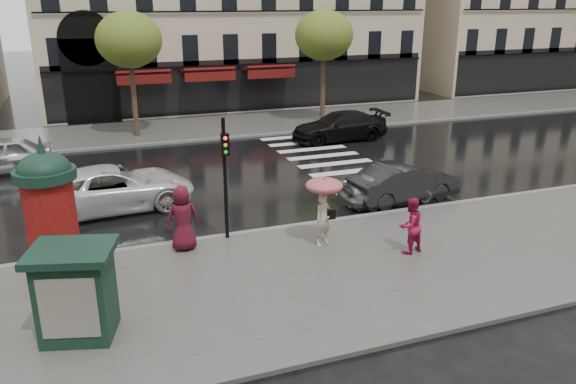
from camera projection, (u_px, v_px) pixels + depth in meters
name	position (u px, v px, depth m)	size (l,w,h in m)	color
ground	(283.00, 275.00, 15.34)	(160.00, 160.00, 0.00)	black
near_sidewalk	(290.00, 282.00, 14.87)	(90.00, 7.00, 0.12)	#474744
far_sidewalk	(171.00, 130.00, 32.18)	(90.00, 6.00, 0.12)	#474744
near_kerb	(252.00, 233.00, 17.98)	(90.00, 0.25, 0.14)	slate
far_kerb	(181.00, 142.00, 29.52)	(90.00, 0.25, 0.14)	slate
zebra_crossing	(335.00, 163.00, 25.82)	(3.60, 11.75, 0.01)	silver
tree_far_left	(129.00, 40.00, 28.98)	(3.40, 3.40, 6.64)	#38281C
tree_far_right	(324.00, 36.00, 32.58)	(3.40, 3.40, 6.64)	#38281C
woman_umbrella	(324.00, 200.00, 16.55)	(1.11, 1.11, 2.14)	beige
woman_red	(410.00, 225.00, 16.21)	(0.82, 0.64, 1.68)	#A21443
man_burgundy	(183.00, 218.00, 16.37)	(0.96, 0.62, 1.96)	#521020
morris_column	(51.00, 215.00, 14.02)	(1.48, 1.48, 4.00)	#122E22
traffic_light	(225.00, 167.00, 16.70)	(0.25, 0.36, 3.78)	black
newsstand	(76.00, 291.00, 12.07)	(2.06, 1.88, 2.09)	#122E22
car_silver	(389.00, 186.00, 20.71)	(1.49, 3.71, 1.26)	#A6A7AB
car_darkgrey	(403.00, 182.00, 20.89)	(1.48, 4.25, 1.40)	black
car_white	(113.00, 188.00, 19.95)	(2.62, 5.68, 1.58)	silver
car_black	(339.00, 126.00, 29.93)	(2.11, 5.19, 1.51)	black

